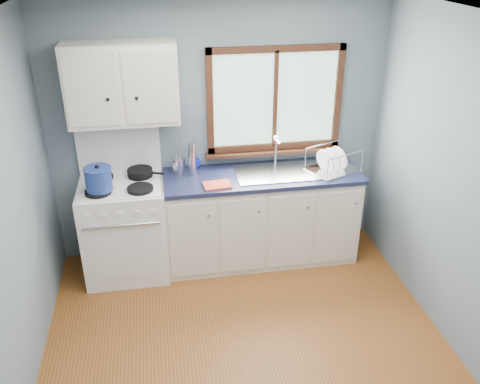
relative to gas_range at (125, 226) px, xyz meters
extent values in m
cube|color=brown|center=(0.95, -1.47, -0.50)|extent=(3.20, 3.60, 0.02)
cube|color=white|center=(0.95, -1.47, 2.02)|extent=(3.20, 3.60, 0.02)
cube|color=slate|center=(0.95, 0.34, 0.76)|extent=(3.20, 0.02, 2.50)
cube|color=white|center=(0.00, -0.01, -0.03)|extent=(0.76, 0.65, 0.92)
cube|color=white|center=(0.00, 0.30, 0.65)|extent=(0.76, 0.05, 0.44)
cube|color=silver|center=(0.00, -0.01, 0.43)|extent=(0.72, 0.59, 0.01)
cylinder|color=black|center=(-0.18, -0.16, 0.45)|extent=(0.23, 0.23, 0.03)
cylinder|color=black|center=(0.18, -0.16, 0.45)|extent=(0.23, 0.23, 0.03)
cylinder|color=black|center=(-0.18, 0.14, 0.45)|extent=(0.23, 0.23, 0.03)
cylinder|color=black|center=(0.18, 0.14, 0.45)|extent=(0.23, 0.23, 0.03)
cylinder|color=silver|center=(0.00, -0.35, 0.21)|extent=(0.66, 0.02, 0.02)
cube|color=silver|center=(0.00, -0.33, -0.09)|extent=(0.66, 0.01, 0.55)
cube|color=silver|center=(1.31, 0.02, -0.05)|extent=(1.85, 0.60, 0.88)
cube|color=black|center=(1.31, 0.04, -0.45)|extent=(1.85, 0.54, 0.08)
cube|color=#141934|center=(1.31, 0.02, 0.41)|extent=(1.89, 0.64, 0.04)
cube|color=silver|center=(1.49, 0.02, 0.43)|extent=(0.84, 0.46, 0.01)
cube|color=silver|center=(1.29, 0.02, 0.36)|extent=(0.36, 0.40, 0.14)
cube|color=silver|center=(1.69, 0.02, 0.36)|extent=(0.36, 0.40, 0.14)
cylinder|color=silver|center=(1.49, 0.22, 0.57)|extent=(0.02, 0.02, 0.28)
cylinder|color=silver|center=(1.49, 0.15, 0.70)|extent=(0.02, 0.16, 0.02)
sphere|color=silver|center=(1.49, 0.22, 0.71)|extent=(0.04, 0.04, 0.04)
cube|color=#9EC6A8|center=(1.49, 0.32, 1.06)|extent=(1.22, 0.01, 0.92)
cube|color=#3F2013|center=(1.49, 0.30, 1.53)|extent=(1.30, 0.05, 0.06)
cube|color=#3F2013|center=(1.49, 0.30, 0.59)|extent=(1.30, 0.05, 0.06)
cube|color=#3F2013|center=(0.87, 0.30, 1.06)|extent=(0.06, 0.05, 1.00)
cube|color=#3F2013|center=(2.10, 0.30, 1.06)|extent=(0.06, 0.05, 1.00)
cube|color=#3F2013|center=(1.49, 0.30, 1.06)|extent=(0.03, 0.05, 0.92)
cube|color=#3F2013|center=(1.49, 0.27, 0.54)|extent=(1.36, 0.10, 0.03)
cube|color=silver|center=(0.10, 0.16, 1.31)|extent=(0.95, 0.32, 0.70)
cube|color=silver|center=(-0.14, -0.01, 1.31)|extent=(0.44, 0.01, 0.62)
cube|color=silver|center=(0.34, -0.01, 1.31)|extent=(0.44, 0.01, 0.62)
sphere|color=black|center=(-0.02, -0.02, 1.23)|extent=(0.03, 0.03, 0.03)
sphere|color=black|center=(0.22, -0.02, 1.23)|extent=(0.03, 0.03, 0.03)
cylinder|color=black|center=(0.18, 0.13, 0.49)|extent=(0.30, 0.30, 0.05)
cube|color=black|center=(0.33, 0.06, 0.49)|extent=(0.13, 0.07, 0.01)
cylinder|color=navy|center=(-0.16, -0.15, 0.56)|extent=(0.29, 0.29, 0.20)
cylinder|color=navy|center=(-0.16, -0.15, 0.67)|extent=(0.30, 0.30, 0.01)
sphere|color=black|center=(-0.16, -0.15, 0.68)|extent=(0.04, 0.04, 0.04)
cylinder|color=silver|center=(0.54, 0.17, 0.50)|extent=(0.12, 0.12, 0.15)
cylinder|color=silver|center=(0.56, 0.18, 0.66)|extent=(0.01, 0.01, 0.22)
cylinder|color=silver|center=(0.52, 0.18, 0.68)|extent=(0.01, 0.01, 0.26)
cylinder|color=silver|center=(0.54, 0.15, 0.65)|extent=(0.01, 0.01, 0.20)
cylinder|color=silver|center=(0.67, 0.12, 0.58)|extent=(0.08, 0.08, 0.31)
imported|color=#1020CE|center=(0.72, 0.24, 0.55)|extent=(0.12, 0.12, 0.25)
cube|color=#F04F34|center=(0.86, -0.17, 0.44)|extent=(0.26, 0.20, 0.02)
cube|color=silver|center=(2.00, -0.02, 0.43)|extent=(0.55, 0.49, 0.02)
cylinder|color=silver|center=(1.86, -0.25, 0.53)|extent=(0.01, 0.01, 0.21)
cylinder|color=silver|center=(2.26, -0.08, 0.53)|extent=(0.01, 0.01, 0.21)
cylinder|color=silver|center=(1.74, 0.05, 0.53)|extent=(0.01, 0.01, 0.21)
cylinder|color=silver|center=(2.13, 0.21, 0.53)|extent=(0.01, 0.01, 0.21)
cylinder|color=silver|center=(2.06, -0.16, 0.64)|extent=(0.40, 0.17, 0.01)
cylinder|color=silver|center=(1.93, 0.13, 0.64)|extent=(0.40, 0.17, 0.01)
cylinder|color=white|center=(1.90, -0.06, 0.54)|extent=(0.15, 0.24, 0.23)
cylinder|color=white|center=(1.98, -0.02, 0.54)|extent=(0.15, 0.24, 0.23)
cylinder|color=white|center=(2.06, 0.01, 0.54)|extent=(0.15, 0.24, 0.23)
camera|label=1|loc=(0.38, -4.24, 2.44)|focal=38.00mm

